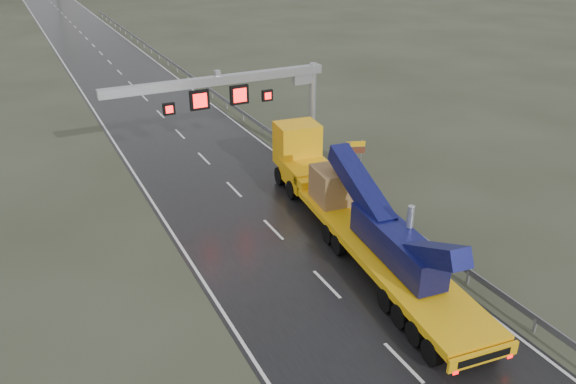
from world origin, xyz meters
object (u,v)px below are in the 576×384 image
sign_gantry (249,95)px  heavy_haul_truck (346,201)px  exit_sign_pair (356,150)px  striped_barrier (314,165)px

sign_gantry → heavy_haul_truck: sign_gantry is taller
sign_gantry → exit_sign_pair: bearing=-23.8°
sign_gantry → striped_barrier: bearing=-26.8°
sign_gantry → striped_barrier: size_ratio=12.95×
heavy_haul_truck → striped_barrier: 8.35m
exit_sign_pair → striped_barrier: exit_sign_pair is taller
striped_barrier → sign_gantry: bearing=144.8°
heavy_haul_truck → exit_sign_pair: 8.66m
sign_gantry → heavy_haul_truck: 10.63m
heavy_haul_truck → striped_barrier: size_ratio=18.15×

